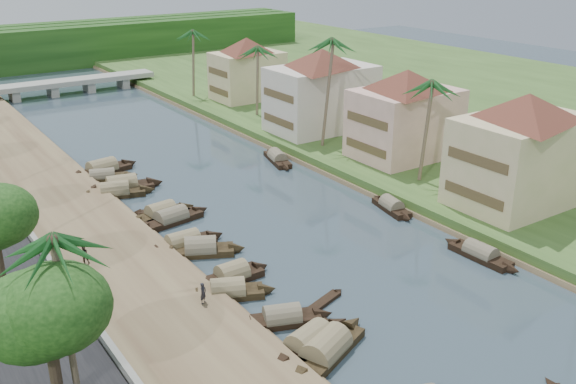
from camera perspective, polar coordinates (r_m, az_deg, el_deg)
ground at (r=51.95m, az=4.69°, el=-5.87°), size 220.00×220.00×0.00m
left_bank at (r=61.86m, az=-19.11°, el=-2.01°), size 10.00×180.00×0.80m
right_bank at (r=77.29m, az=6.50°, el=3.85°), size 16.00×180.00×1.20m
retaining_wall at (r=60.74m, az=-23.00°, el=-2.03°), size 0.40×180.00×1.10m
far_right_fill at (r=104.50m, az=22.30°, el=7.00°), size 60.00×220.00×1.15m
treeline at (r=140.24m, az=-22.20°, el=11.78°), size 120.00×14.00×8.00m
bridge at (r=113.79m, az=-18.78°, el=9.13°), size 28.00×4.00×2.40m
building_near at (r=61.41m, az=20.10°, el=3.66°), size 14.85×14.85×10.20m
building_mid at (r=72.20m, az=10.38°, el=6.94°), size 14.11×14.11×9.70m
building_far at (r=81.82m, az=3.01°, el=9.13°), size 15.59×15.59×10.20m
building_distant at (r=98.79m, az=-3.64°, el=10.95°), size 12.62×12.62×9.20m
sampan_1 at (r=40.90m, az=1.94°, el=-13.37°), size 8.29×3.96×2.38m
sampan_2 at (r=40.40m, az=3.39°, el=-13.90°), size 9.15×5.27×2.39m
sampan_3 at (r=43.32m, az=-0.52°, el=-11.19°), size 7.21×3.90×1.97m
sampan_4 at (r=46.48m, az=-5.37°, el=-8.83°), size 7.17×4.35×2.06m
sampan_5 at (r=48.53m, az=-4.98°, el=-7.42°), size 6.66×1.99×2.13m
sampan_6 at (r=52.68m, az=-7.76°, el=-5.09°), size 7.41×4.87×2.23m
sampan_7 at (r=53.94m, az=-9.30°, el=-4.52°), size 7.76×1.86×2.08m
sampan_8 at (r=59.87m, az=-11.20°, el=-1.95°), size 7.47×2.62×2.26m
sampan_9 at (r=58.75m, az=-10.32°, el=-2.36°), size 8.35×2.82×2.09m
sampan_10 at (r=66.08m, az=-15.12°, el=-0.04°), size 8.27×4.01×2.24m
sampan_11 at (r=67.46m, az=-14.52°, el=0.47°), size 8.87×3.42×2.45m
sampan_12 at (r=70.78m, az=-16.16°, el=1.28°), size 7.63×3.54×1.85m
sampan_13 at (r=73.10m, az=-16.17°, el=1.93°), size 8.94×3.32×2.37m
sampan_14 at (r=53.76m, az=16.73°, el=-5.31°), size 1.74×7.56×1.87m
sampan_15 at (r=61.21m, az=9.18°, el=-1.30°), size 2.59×6.77×1.84m
sampan_16 at (r=73.88m, az=-0.94°, el=2.99°), size 3.42×8.01×1.96m
canoe_1 at (r=45.75m, az=3.20°, el=-9.75°), size 4.59×2.13×0.74m
canoe_2 at (r=61.37m, az=-11.07°, el=-1.68°), size 6.19×2.99×0.91m
palm_1 at (r=63.73m, az=12.33°, el=9.23°), size 3.20×3.20×11.41m
palm_2 at (r=73.58m, az=3.41°, el=13.04°), size 3.20×3.20×13.75m
palm_3 at (r=88.21m, az=-2.84°, el=12.54°), size 3.20×3.20×10.74m
palm_4 at (r=32.76m, az=-19.97°, el=-4.21°), size 3.20×3.20×10.66m
palm_7 at (r=100.78m, az=-8.63°, el=13.80°), size 3.20×3.20×11.38m
tree_1 at (r=33.88m, az=-20.75°, el=-9.97°), size 5.42×5.42×7.81m
tree_6 at (r=85.74m, az=5.23°, el=9.77°), size 4.12×4.12×7.19m
person_near at (r=44.24m, az=-7.55°, el=-8.90°), size 0.66×0.59×1.52m
person_far at (r=51.23m, az=-17.70°, el=-5.33°), size 0.77×0.61×1.55m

